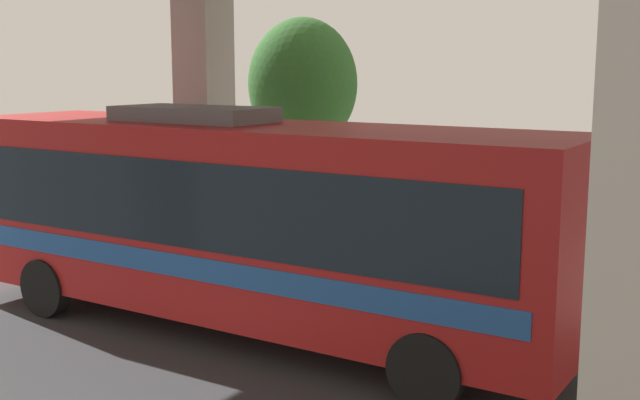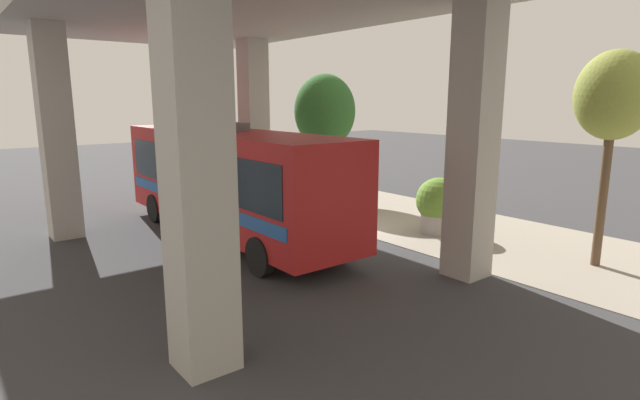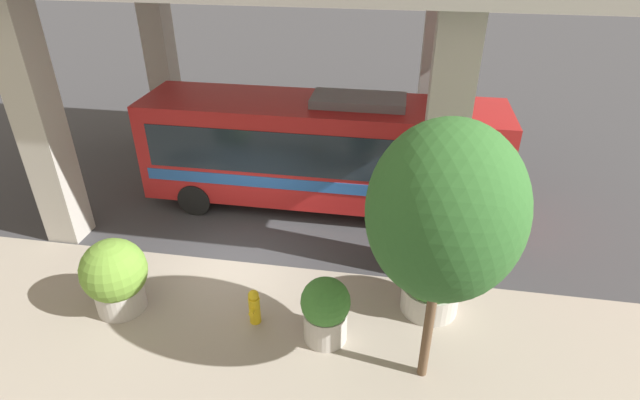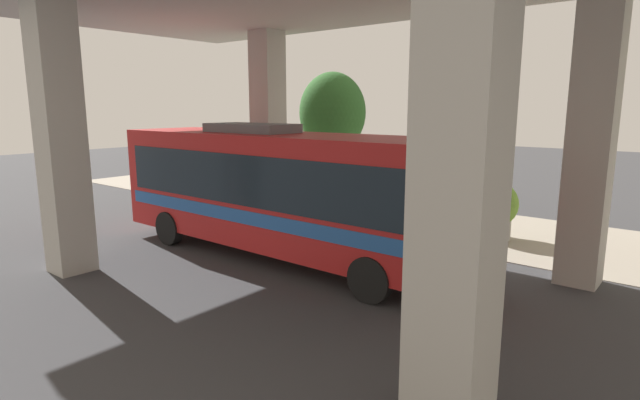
% 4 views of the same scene
% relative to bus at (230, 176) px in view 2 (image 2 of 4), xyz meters
% --- Properties ---
extents(ground_plane, '(80.00, 80.00, 0.00)m').
position_rel_bus_xyz_m(ground_plane, '(-3.36, 1.77, -1.94)').
color(ground_plane, '#38383A').
rests_on(ground_plane, ground).
extents(sidewalk_strip, '(6.00, 40.00, 0.02)m').
position_rel_bus_xyz_m(sidewalk_strip, '(-6.36, 1.77, -1.93)').
color(sidewalk_strip, gray).
rests_on(sidewalk_strip, ground).
extents(overpass, '(9.40, 18.03, 7.13)m').
position_rel_bus_xyz_m(overpass, '(0.64, 1.77, 4.28)').
color(overpass, '#ADA89E').
rests_on(overpass, ground).
extents(bus, '(2.66, 10.51, 3.58)m').
position_rel_bus_xyz_m(bus, '(0.00, 0.00, 0.00)').
color(bus, '#B21E1E').
rests_on(bus, ground).
extents(fire_hydrant, '(0.53, 0.25, 0.90)m').
position_rel_bus_xyz_m(fire_hydrant, '(-5.43, 0.61, -1.49)').
color(fire_hydrant, gold).
rests_on(fire_hydrant, ground).
extents(planter_front, '(1.42, 1.42, 1.77)m').
position_rel_bus_xyz_m(planter_front, '(-4.33, -3.24, -1.09)').
color(planter_front, '#ADA89E').
rests_on(planter_front, ground).
extents(planter_middle, '(1.46, 1.46, 1.83)m').
position_rel_bus_xyz_m(planter_middle, '(-5.49, 3.79, -1.00)').
color(planter_middle, '#ADA89E').
rests_on(planter_middle, ground).
extents(planter_back, '(1.05, 1.05, 1.54)m').
position_rel_bus_xyz_m(planter_back, '(-5.64, -1.02, -1.15)').
color(planter_back, '#ADA89E').
rests_on(planter_back, ground).
extents(street_tree_near, '(1.84, 1.84, 5.50)m').
position_rel_bus_xyz_m(street_tree_near, '(-6.13, 8.48, 2.39)').
color(street_tree_near, brown).
rests_on(street_tree_near, ground).
extents(street_tree_far, '(2.62, 2.62, 5.38)m').
position_rel_bus_xyz_m(street_tree_far, '(-6.28, -3.08, 1.85)').
color(street_tree_far, brown).
rests_on(street_tree_far, ground).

